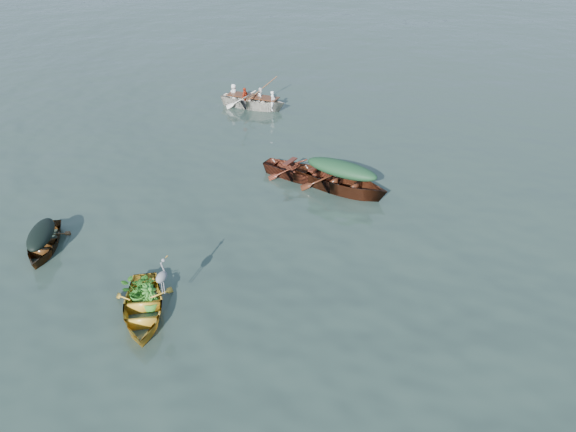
% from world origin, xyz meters
% --- Properties ---
extents(ground, '(140.00, 140.00, 0.00)m').
position_xyz_m(ground, '(0.00, 0.00, 0.00)').
color(ground, '#2D3F36').
rests_on(ground, ground).
extents(yellow_dinghy, '(2.91, 3.63, 0.91)m').
position_xyz_m(yellow_dinghy, '(-1.27, -2.46, 0.00)').
color(yellow_dinghy, orange).
rests_on(yellow_dinghy, ground).
extents(dark_covered_boat, '(2.45, 3.37, 0.76)m').
position_xyz_m(dark_covered_boat, '(-5.58, -0.85, 0.00)').
color(dark_covered_boat, '#482B10').
rests_on(dark_covered_boat, ground).
extents(green_tarp_boat, '(5.07, 2.66, 1.16)m').
position_xyz_m(green_tarp_boat, '(1.58, 5.58, 0.00)').
color(green_tarp_boat, '#421F0F').
rests_on(green_tarp_boat, ground).
extents(open_wooden_boat, '(4.46, 2.15, 0.99)m').
position_xyz_m(open_wooden_boat, '(0.06, 5.97, 0.00)').
color(open_wooden_boat, maroon).
rests_on(open_wooden_boat, ground).
extents(rowed_boat, '(4.63, 1.62, 1.10)m').
position_xyz_m(rowed_boat, '(-4.57, 12.54, 0.00)').
color(rowed_boat, silver).
rests_on(rowed_boat, ground).
extents(dark_tarp_cover, '(1.35, 1.86, 0.40)m').
position_xyz_m(dark_tarp_cover, '(-5.58, -0.85, 0.58)').
color(dark_tarp_cover, black).
rests_on(dark_tarp_cover, dark_covered_boat).
extents(green_tarp_cover, '(2.79, 1.47, 0.52)m').
position_xyz_m(green_tarp_cover, '(1.58, 5.58, 0.84)').
color(green_tarp_cover, '#193D22').
rests_on(green_tarp_cover, green_tarp_boat).
extents(thwart_benches, '(2.25, 1.21, 0.04)m').
position_xyz_m(thwart_benches, '(0.06, 5.97, 0.52)').
color(thwart_benches, '#451910').
rests_on(thwart_benches, open_wooden_boat).
extents(heron, '(0.44, 0.49, 0.92)m').
position_xyz_m(heron, '(-0.81, -2.15, 0.92)').
color(heron, gray).
rests_on(heron, yellow_dinghy).
extents(dinghy_weeds, '(1.05, 1.13, 0.60)m').
position_xyz_m(dinghy_weeds, '(-1.51, -1.97, 0.76)').
color(dinghy_weeds, '#336B1C').
rests_on(dinghy_weeds, yellow_dinghy).
extents(rowers, '(3.26, 1.41, 0.76)m').
position_xyz_m(rowers, '(-4.57, 12.54, 0.93)').
color(rowers, white).
rests_on(rowers, rowed_boat).
extents(oars, '(0.75, 2.63, 0.06)m').
position_xyz_m(oars, '(-4.57, 12.54, 0.58)').
color(oars, brown).
rests_on(oars, rowed_boat).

